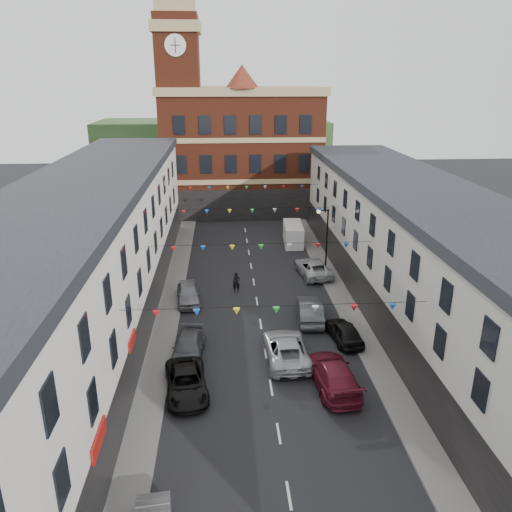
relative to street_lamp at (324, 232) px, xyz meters
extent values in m
plane|color=black|center=(-6.55, -14.00, -3.90)|extent=(160.00, 160.00, 0.00)
cube|color=#605E5B|center=(-13.45, -12.00, -3.83)|extent=(1.80, 64.00, 0.15)
cube|color=#605E5B|center=(0.35, -12.00, -3.83)|extent=(1.80, 64.00, 0.15)
cube|color=silver|center=(-18.35, -13.00, 1.10)|extent=(8.00, 56.00, 10.00)
cube|color=black|center=(-18.35, -13.00, 6.45)|extent=(8.40, 56.00, 0.70)
cube|color=black|center=(-14.30, -13.00, -2.30)|extent=(0.12, 56.00, 3.20)
cube|color=#B8B7AD|center=(5.25, -13.00, 0.60)|extent=(8.00, 56.00, 9.00)
cube|color=black|center=(5.25, -13.00, 5.45)|extent=(8.40, 56.00, 0.70)
cube|color=black|center=(1.20, -13.00, -2.30)|extent=(0.12, 56.00, 3.20)
cube|color=maroon|center=(-6.55, 24.00, 3.60)|extent=(20.00, 12.00, 15.00)
cube|color=tan|center=(-6.55, 24.00, 11.60)|extent=(20.60, 12.60, 1.00)
cone|color=maroon|center=(-6.55, 19.00, 13.30)|extent=(4.00, 4.00, 2.60)
cube|color=maroon|center=(-14.05, 21.00, 8.10)|extent=(5.00, 5.00, 24.00)
cube|color=tan|center=(-14.05, 21.00, 18.60)|extent=(5.60, 5.60, 1.20)
cube|color=tan|center=(-14.05, 21.00, 20.70)|extent=(4.40, 4.40, 3.00)
cylinder|color=white|center=(-14.05, 18.45, 16.60)|extent=(2.40, 0.12, 2.40)
cube|color=#2E4D24|center=(-10.55, 48.00, 1.10)|extent=(40.00, 14.00, 10.00)
cylinder|color=black|center=(0.25, 0.00, -0.90)|extent=(0.14, 0.14, 6.00)
cylinder|color=black|center=(-0.15, 0.00, 2.00)|extent=(0.90, 0.10, 0.10)
sphere|color=beige|center=(-0.60, 0.00, 1.90)|extent=(0.36, 0.36, 0.36)
imported|color=black|center=(-11.43, -18.18, -3.22)|extent=(2.91, 5.22, 1.38)
imported|color=#45484D|center=(-11.55, -14.26, -3.22)|extent=(2.26, 4.86, 1.37)
imported|color=gray|center=(-12.05, -5.85, -3.15)|extent=(2.23, 4.60, 1.51)
imported|color=maroon|center=(-2.95, -18.13, -3.09)|extent=(2.70, 5.80, 1.64)
imported|color=black|center=(-1.05, -12.84, -3.20)|extent=(2.20, 4.33, 1.41)
imported|color=#44484B|center=(-2.85, -9.58, -3.10)|extent=(2.10, 5.02, 1.61)
imported|color=#B5B9BA|center=(-1.05, -0.75, -3.16)|extent=(3.15, 5.66, 1.50)
imported|color=#AAADB1|center=(-5.31, -14.96, -3.13)|extent=(2.74, 5.67, 1.55)
cube|color=silver|center=(-1.60, 8.56, -2.81)|extent=(2.19, 5.05, 2.19)
imported|color=black|center=(-8.14, -4.11, -3.02)|extent=(0.67, 0.45, 1.77)
camera|label=1|loc=(-9.11, -42.67, 13.11)|focal=35.00mm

